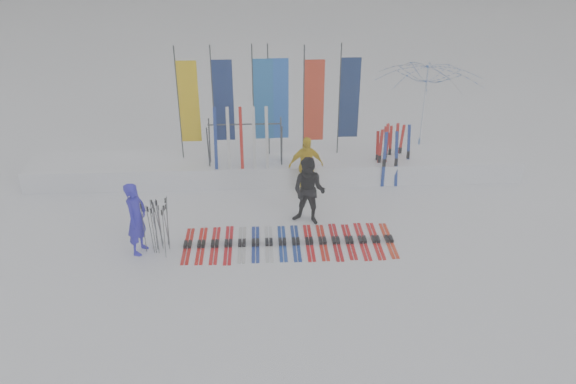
{
  "coord_description": "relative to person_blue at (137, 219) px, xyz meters",
  "views": [
    {
      "loc": [
        -0.42,
        -10.27,
        7.0
      ],
      "look_at": [
        0.2,
        1.6,
        1.0
      ],
      "focal_mm": 35.0,
      "sensor_mm": 36.0,
      "label": 1
    }
  ],
  "objects": [
    {
      "name": "feather_flags",
      "position": [
        3.05,
        4.07,
        1.39
      ],
      "size": [
        5.06,
        0.24,
        3.2
      ],
      "color": "#383A3F",
      "rests_on": "ground"
    },
    {
      "name": "ground",
      "position": [
        3.22,
        -0.75,
        -0.86
      ],
      "size": [
        120.0,
        120.0,
        0.0
      ],
      "primitive_type": "plane",
      "color": "white",
      "rests_on": "ground"
    },
    {
      "name": "ski_rack",
      "position": [
        2.37,
        3.45,
        0.52
      ],
      "size": [
        2.04,
        0.8,
        1.23
      ],
      "color": "#383A3F",
      "rests_on": "ground"
    },
    {
      "name": "person_blue",
      "position": [
        0.0,
        0.0,
        0.0
      ],
      "size": [
        0.57,
        0.72,
        1.72
      ],
      "primitive_type": "imported",
      "rotation": [
        0.0,
        0.0,
        1.28
      ],
      "color": "#2520BB",
      "rests_on": "ground"
    },
    {
      "name": "snow_bank",
      "position": [
        3.22,
        3.85,
        -0.56
      ],
      "size": [
        14.0,
        1.6,
        0.6
      ],
      "primitive_type": "cube",
      "color": "white",
      "rests_on": "ground"
    },
    {
      "name": "ski_row",
      "position": [
        3.41,
        0.16,
        -0.82
      ],
      "size": [
        4.89,
        1.69,
        0.07
      ],
      "color": "red",
      "rests_on": "ground"
    },
    {
      "name": "person_yellow",
      "position": [
        4.0,
        2.76,
        -0.04
      ],
      "size": [
        1.01,
        0.55,
        1.64
      ],
      "primitive_type": "imported",
      "rotation": [
        0.0,
        0.0,
        0.16
      ],
      "color": "yellow",
      "rests_on": "ground"
    },
    {
      "name": "tent_canopy",
      "position": [
        7.92,
        5.38,
        0.63
      ],
      "size": [
        4.3,
        4.33,
        2.98
      ],
      "primitive_type": "imported",
      "rotation": [
        0.0,
        0.0,
        0.41
      ],
      "color": "white",
      "rests_on": "ground"
    },
    {
      "name": "pole_cluster",
      "position": [
        0.44,
        0.06,
        -0.26
      ],
      "size": [
        0.57,
        0.64,
        1.24
      ],
      "color": "#595B60",
      "rests_on": "ground"
    },
    {
      "name": "upright_skis",
      "position": [
        6.47,
        3.55,
        -0.08
      ],
      "size": [
        0.97,
        1.03,
        1.66
      ],
      "color": "red",
      "rests_on": "ground"
    },
    {
      "name": "person_black",
      "position": [
        3.94,
        1.13,
        0.01
      ],
      "size": [
        1.03,
        0.93,
        1.73
      ],
      "primitive_type": "imported",
      "rotation": [
        0.0,
        0.0,
        -0.39
      ],
      "color": "black",
      "rests_on": "ground"
    }
  ]
}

